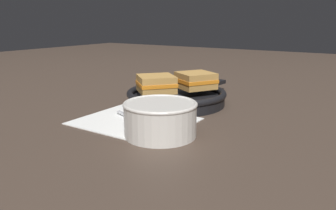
{
  "coord_description": "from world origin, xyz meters",
  "views": [
    {
      "loc": [
        0.46,
        -0.63,
        0.24
      ],
      "look_at": [
        0.04,
        0.01,
        0.04
      ],
      "focal_mm": 35.0,
      "sensor_mm": 36.0,
      "label": 1
    }
  ],
  "objects": [
    {
      "name": "sandwich_near_left",
      "position": [
        0.01,
        0.21,
        0.06
      ],
      "size": [
        0.13,
        0.13,
        0.05
      ],
      "rotation": [
        0.0,
        0.0,
        2.6
      ],
      "color": "#C18E47",
      "rests_on": "skillet"
    },
    {
      "name": "ground_plane",
      "position": [
        0.0,
        0.0,
        0.0
      ],
      "size": [
        4.0,
        4.0,
        0.0
      ],
      "primitive_type": "plane",
      "color": "#47382D"
    },
    {
      "name": "soup_bowl",
      "position": [
        0.09,
        -0.09,
        0.04
      ],
      "size": [
        0.15,
        0.15,
        0.07
      ],
      "color": "silver",
      "rests_on": "ground_plane"
    },
    {
      "name": "spoon",
      "position": [
        0.03,
        -0.06,
        0.01
      ],
      "size": [
        0.18,
        0.08,
        0.01
      ],
      "rotation": [
        0.0,
        0.0,
        -0.34
      ],
      "color": "silver",
      "rests_on": "napkin"
    },
    {
      "name": "napkin",
      "position": [
        -0.02,
        -0.04,
        0.0
      ],
      "size": [
        0.26,
        0.22,
        0.0
      ],
      "color": "white",
      "rests_on": "ground_plane"
    },
    {
      "name": "skillet",
      "position": [
        -0.02,
        0.16,
        0.02
      ],
      "size": [
        0.29,
        0.4,
        0.04
      ],
      "color": "black",
      "rests_on": "ground_plane"
    },
    {
      "name": "sandwich_near_right",
      "position": [
        -0.06,
        0.1,
        0.06
      ],
      "size": [
        0.14,
        0.14,
        0.05
      ],
      "rotation": [
        0.0,
        0.0,
        5.56
      ],
      "color": "#C18E47",
      "rests_on": "skillet"
    }
  ]
}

